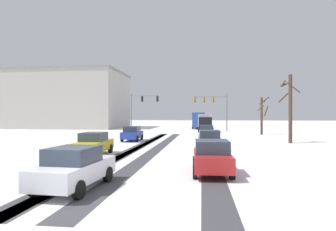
% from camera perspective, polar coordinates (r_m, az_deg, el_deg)
% --- Properties ---
extents(ground_plane, '(300.00, 300.00, 0.00)m').
position_cam_1_polar(ground_plane, '(9.61, -16.88, -17.05)').
color(ground_plane, white).
extents(wheel_track_left_lane, '(1.07, 35.63, 0.01)m').
position_cam_1_polar(wheel_track_left_lane, '(24.78, 7.98, -6.49)').
color(wheel_track_left_lane, '#424247').
rests_on(wheel_track_left_lane, ground).
extents(wheel_track_right_lane, '(0.81, 35.63, 0.01)m').
position_cam_1_polar(wheel_track_right_lane, '(25.37, -5.70, -6.34)').
color(wheel_track_right_lane, '#424247').
rests_on(wheel_track_right_lane, ground).
extents(wheel_track_center, '(1.02, 35.63, 0.01)m').
position_cam_1_polar(wheel_track_center, '(25.42, -6.24, -6.33)').
color(wheel_track_center, '#424247').
rests_on(wheel_track_center, ground).
extents(wheel_track_oncoming, '(1.03, 35.63, 0.01)m').
position_cam_1_polar(wheel_track_oncoming, '(25.05, -1.84, -6.42)').
color(wheel_track_oncoming, '#424247').
rests_on(wheel_track_oncoming, ground).
extents(sidewalk_kerb_right, '(4.00, 35.63, 0.12)m').
position_cam_1_polar(sidewalk_kerb_right, '(23.88, 20.97, -6.61)').
color(sidewalk_kerb_right, white).
rests_on(sidewalk_kerb_right, ground).
extents(traffic_signal_far_left, '(4.85, 0.53, 6.50)m').
position_cam_1_polar(traffic_signal_far_left, '(47.86, -5.50, 2.16)').
color(traffic_signal_far_left, slate).
rests_on(traffic_signal_far_left, ground).
extents(traffic_signal_far_right, '(5.96, 0.49, 6.50)m').
position_cam_1_polar(traffic_signal_far_right, '(50.81, 9.09, 2.26)').
color(traffic_signal_far_right, slate).
rests_on(traffic_signal_far_right, ground).
extents(car_silver_lead, '(1.87, 4.12, 1.62)m').
position_cam_1_polar(car_silver_lead, '(34.96, 7.74, -3.25)').
color(car_silver_lead, '#B7BABF').
rests_on(car_silver_lead, ground).
extents(car_blue_second, '(1.89, 4.13, 1.62)m').
position_cam_1_polar(car_blue_second, '(31.58, -7.20, -3.60)').
color(car_blue_second, '#233899').
rests_on(car_blue_second, ground).
extents(car_grey_third, '(1.86, 4.11, 1.62)m').
position_cam_1_polar(car_grey_third, '(23.23, 8.35, -4.91)').
color(car_grey_third, slate).
rests_on(car_grey_third, ground).
extents(car_yellow_cab_fourth, '(1.96, 4.17, 1.62)m').
position_cam_1_polar(car_yellow_cab_fourth, '(20.85, -14.62, -5.48)').
color(car_yellow_cab_fourth, yellow).
rests_on(car_yellow_cab_fourth, ground).
extents(car_red_fifth, '(1.93, 4.15, 1.62)m').
position_cam_1_polar(car_red_fifth, '(14.08, 8.77, -8.16)').
color(car_red_fifth, red).
rests_on(car_red_fifth, ground).
extents(car_white_sixth, '(2.02, 4.19, 1.62)m').
position_cam_1_polar(car_white_sixth, '(11.63, -18.22, -9.90)').
color(car_white_sixth, silver).
rests_on(car_white_sixth, ground).
extents(bus_oncoming, '(2.78, 11.03, 3.38)m').
position_cam_1_polar(bus_oncoming, '(62.35, 6.25, -0.72)').
color(bus_oncoming, '#284793').
rests_on(bus_oncoming, ground).
extents(box_truck_delivery, '(2.41, 7.44, 3.02)m').
position_cam_1_polar(box_truck_delivery, '(49.39, 7.37, -1.34)').
color(box_truck_delivery, black).
rests_on(box_truck_delivery, ground).
extents(bare_tree_sidewalk_mid, '(1.95, 1.98, 6.96)m').
position_cam_1_polar(bare_tree_sidewalk_mid, '(31.38, 23.23, 1.80)').
color(bare_tree_sidewalk_mid, '#4C3828').
rests_on(bare_tree_sidewalk_mid, ground).
extents(bare_tree_sidewalk_far, '(1.72, 1.83, 5.55)m').
position_cam_1_polar(bare_tree_sidewalk_far, '(43.64, 18.37, 0.21)').
color(bare_tree_sidewalk_far, '#4C3828').
rests_on(bare_tree_sidewalk_far, ground).
extents(office_building_far_left_block, '(27.79, 17.17, 12.59)m').
position_cam_1_polar(office_building_far_left_block, '(69.02, -20.50, 2.93)').
color(office_building_far_left_block, '#B2ADA3').
rests_on(office_building_far_left_block, ground).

